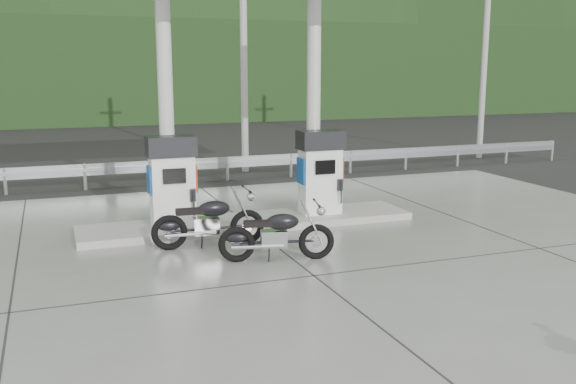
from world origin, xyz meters
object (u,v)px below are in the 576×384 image
object	(u,v)px
gas_pump_left	(172,181)
gas_pump_right	(320,172)
motorcycle_left	(277,235)
motorcycle_right	(209,222)

from	to	relation	value
gas_pump_left	gas_pump_right	xyz separation A→B (m)	(3.20, 0.00, 0.00)
gas_pump_right	motorcycle_left	xyz separation A→B (m)	(-1.88, -2.50, -0.61)
motorcycle_left	motorcycle_right	world-z (taller)	motorcycle_right
gas_pump_left	motorcycle_left	xyz separation A→B (m)	(1.32, -2.50, -0.61)
gas_pump_right	motorcycle_right	bearing A→B (deg)	-155.76
gas_pump_right	gas_pump_left	bearing A→B (deg)	180.00
gas_pump_left	motorcycle_right	distance (m)	1.44
gas_pump_left	gas_pump_right	bearing A→B (deg)	0.00
gas_pump_left	motorcycle_left	world-z (taller)	gas_pump_left
motorcycle_left	motorcycle_right	xyz separation A→B (m)	(-0.90, 1.25, 0.02)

